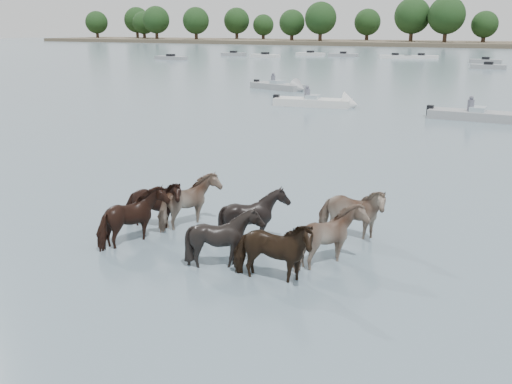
% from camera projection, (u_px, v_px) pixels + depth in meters
% --- Properties ---
extents(ground, '(400.00, 400.00, 0.00)m').
position_uv_depth(ground, '(267.00, 271.00, 12.19)').
color(ground, slate).
rests_on(ground, ground).
extents(shoreline, '(160.00, 30.00, 1.00)m').
position_uv_depth(shoreline, '(277.00, 42.00, 170.88)').
color(shoreline, '#4C4233').
rests_on(shoreline, ground).
extents(pony_herd, '(6.58, 4.13, 1.52)m').
position_uv_depth(pony_herd, '(235.00, 224.00, 13.34)').
color(pony_herd, black).
rests_on(pony_herd, ground).
extents(motorboat_a, '(5.66, 2.35, 1.92)m').
position_uv_depth(motorboat_a, '(324.00, 103.00, 37.00)').
color(motorboat_a, silver).
rests_on(motorboat_a, ground).
extents(motorboat_b, '(5.82, 1.76, 1.92)m').
position_uv_depth(motorboat_b, '(492.00, 117.00, 31.37)').
color(motorboat_b, gray).
rests_on(motorboat_b, ground).
extents(motorboat_f, '(5.45, 3.03, 1.92)m').
position_uv_depth(motorboat_f, '(284.00, 87.00, 46.56)').
color(motorboat_f, gray).
rests_on(motorboat_f, ground).
extents(distant_flotilla, '(103.48, 26.17, 0.93)m').
position_uv_depth(distant_flotilla, '(506.00, 63.00, 76.47)').
color(distant_flotilla, gray).
rests_on(distant_flotilla, ground).
extents(treeline, '(146.94, 21.76, 12.20)m').
position_uv_depth(treeline, '(278.00, 20.00, 168.00)').
color(treeline, '#382619').
rests_on(treeline, ground).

